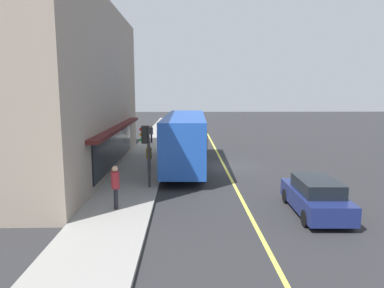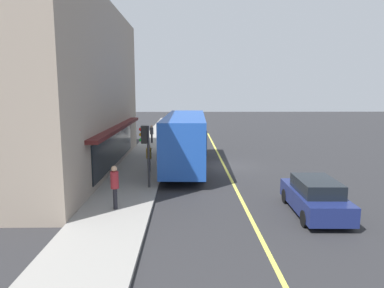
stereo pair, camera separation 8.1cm
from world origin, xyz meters
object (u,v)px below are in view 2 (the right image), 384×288
at_px(traffic_light, 145,142).
at_px(pedestrian_by_curb, 115,183).
at_px(bus, 185,138).
at_px(pedestrian_at_corner, 152,132).
at_px(car_navy, 315,197).
at_px(pedestrian_near_storefront, 149,155).

xyz_separation_m(traffic_light, pedestrian_by_curb, (-3.31, 0.92, -1.25)).
distance_m(bus, pedestrian_at_corner, 10.65).
xyz_separation_m(car_navy, pedestrian_by_curb, (0.35, 8.35, 0.54)).
height_order(traffic_light, car_navy, traffic_light).
bearing_deg(pedestrian_near_storefront, bus, -53.91).
bearing_deg(bus, traffic_light, 158.90).
relative_size(bus, pedestrian_by_curb, 6.00).
height_order(bus, car_navy, bus).
relative_size(pedestrian_at_corner, pedestrian_by_curb, 0.91).
bearing_deg(traffic_light, pedestrian_by_curb, 164.48).
distance_m(bus, car_navy, 10.49).
bearing_deg(car_navy, pedestrian_at_corner, 24.35).
xyz_separation_m(bus, pedestrian_by_curb, (-8.56, 2.94, -0.70)).
relative_size(traffic_light, pedestrian_at_corner, 1.88).
distance_m(pedestrian_at_corner, pedestrian_near_storefront, 11.80).
bearing_deg(traffic_light, pedestrian_near_storefront, 3.57).
relative_size(bus, pedestrian_near_storefront, 6.68).
height_order(bus, pedestrian_by_curb, bus).
bearing_deg(car_navy, pedestrian_near_storefront, 46.47).
distance_m(bus, traffic_light, 5.65).
height_order(car_navy, pedestrian_by_curb, pedestrian_by_curb).
height_order(car_navy, pedestrian_at_corner, pedestrian_at_corner).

